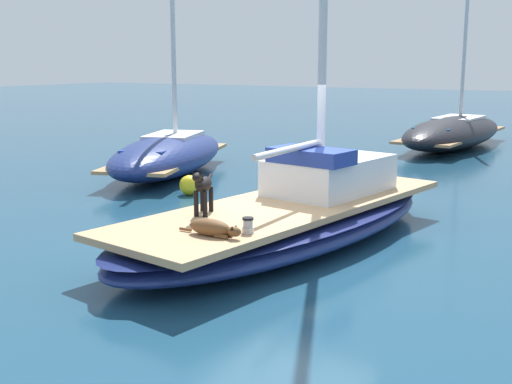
{
  "coord_description": "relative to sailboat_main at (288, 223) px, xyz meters",
  "views": [
    {
      "loc": [
        4.72,
        -9.02,
        2.87
      ],
      "look_at": [
        0.0,
        -1.0,
        1.01
      ],
      "focal_mm": 45.87,
      "sensor_mm": 36.0,
      "label": 1
    }
  ],
  "objects": [
    {
      "name": "ground_plane",
      "position": [
        0.0,
        0.0,
        -0.34
      ],
      "size": [
        120.0,
        120.0,
        0.0
      ],
      "primitive_type": "plane",
      "color": "navy"
    },
    {
      "name": "sailboat_main",
      "position": [
        0.0,
        0.0,
        0.0
      ],
      "size": [
        3.65,
        7.55,
        0.66
      ],
      "color": "navy",
      "rests_on": "ground"
    },
    {
      "name": "mast_main",
      "position": [
        0.14,
        0.74,
        3.48
      ],
      "size": [
        0.14,
        2.27,
        7.04
      ],
      "color": "silver",
      "rests_on": "sailboat_main"
    },
    {
      "name": "cabin_house",
      "position": [
        0.19,
        1.1,
        0.67
      ],
      "size": [
        1.74,
        2.42,
        0.84
      ],
      "color": "silver",
      "rests_on": "sailboat_main"
    },
    {
      "name": "dog_black",
      "position": [
        -0.7,
        -1.35,
        0.75
      ],
      "size": [
        0.42,
        0.91,
        0.7
      ],
      "color": "black",
      "rests_on": "sailboat_main"
    },
    {
      "name": "dog_brown",
      "position": [
        0.09,
        -2.27,
        0.43
      ],
      "size": [
        0.95,
        0.26,
        0.22
      ],
      "color": "brown",
      "rests_on": "sailboat_main"
    },
    {
      "name": "deck_winch",
      "position": [
        0.41,
        -1.91,
        0.42
      ],
      "size": [
        0.16,
        0.16,
        0.21
      ],
      "color": "#B7B7BC",
      "rests_on": "sailboat_main"
    },
    {
      "name": "moored_boat_far_astern",
      "position": [
        -0.72,
        13.36,
        0.21
      ],
      "size": [
        2.66,
        7.62,
        6.4
      ],
      "color": "black",
      "rests_on": "ground"
    },
    {
      "name": "moored_boat_port_side",
      "position": [
        -5.72,
        4.24,
        0.21
      ],
      "size": [
        4.01,
        6.44,
        6.23
      ],
      "color": "navy",
      "rests_on": "ground"
    },
    {
      "name": "mooring_buoy",
      "position": [
        -3.65,
        2.32,
        -0.12
      ],
      "size": [
        0.44,
        0.44,
        0.44
      ],
      "primitive_type": "sphere",
      "color": "yellow",
      "rests_on": "ground"
    }
  ]
}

